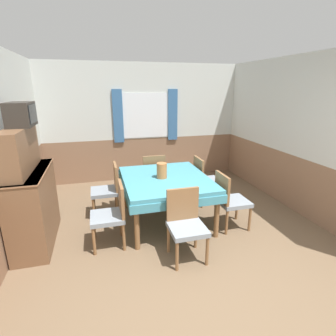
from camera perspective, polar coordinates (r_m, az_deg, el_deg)
The scene contains 14 objects.
ground_plane at distance 2.99m, azimuth 11.36°, elevation -27.31°, with size 16.00×16.00×0.00m, color brown.
wall_back at distance 6.07m, azimuth -5.22°, elevation 9.79°, with size 4.80×0.10×2.60m.
wall_left at distance 4.13m, azimuth -31.49°, elevation 3.75°, with size 0.05×4.43×2.60m.
wall_right at distance 5.14m, azimuth 24.74°, elevation 6.89°, with size 0.05×4.43×2.60m.
dining_table at distance 4.11m, azimuth -0.49°, elevation -3.39°, with size 1.33×1.54×0.74m.
chair_right_near at distance 4.07m, azimuth 13.21°, elevation -6.54°, with size 0.44×0.44×0.87m.
chair_left_near at distance 3.63m, azimuth -12.07°, elevation -9.50°, with size 0.44×0.44×0.87m.
chair_left_far at distance 4.49m, azimuth -12.85°, elevation -4.25°, with size 0.44×0.44×0.87m.
chair_head_window at distance 5.06m, azimuth -3.31°, elevation -1.38°, with size 0.44×0.44×0.87m.
chair_right_far at distance 4.85m, azimuth 8.04°, elevation -2.33°, with size 0.44×0.44×0.87m.
chair_head_near at distance 3.33m, azimuth 3.88°, elevation -11.69°, with size 0.44×0.44×0.87m.
sideboard at distance 3.96m, azimuth -27.69°, elevation -5.38°, with size 0.46×1.20×1.60m.
tv at distance 3.86m, azimuth -29.39°, elevation 10.15°, with size 0.29×0.50×0.30m.
vase at distance 4.02m, azimuth -1.36°, elevation -0.56°, with size 0.16×0.16×0.24m.
Camera 1 is at (-1.05, -1.87, 2.08)m, focal length 28.00 mm.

